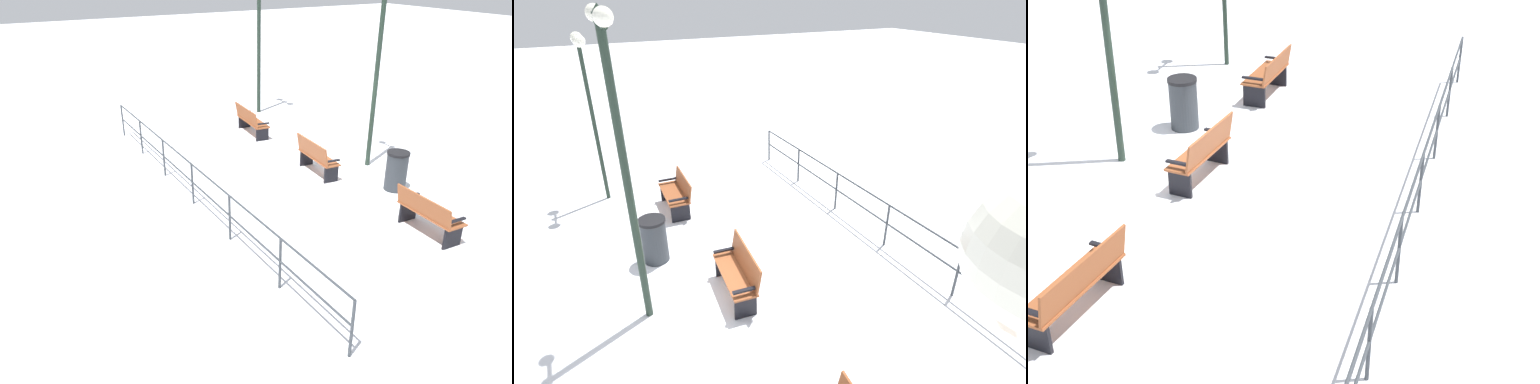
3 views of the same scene
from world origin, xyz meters
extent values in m
plane|color=white|center=(0.00, 0.00, 0.00)|extent=(80.00, 80.00, 0.00)
cube|color=brown|center=(0.03, -3.68, 0.47)|extent=(0.57, 1.46, 0.04)
cube|color=brown|center=(-0.23, -3.67, 0.70)|extent=(0.17, 1.44, 0.41)
cube|color=black|center=(0.00, -4.30, 0.24)|extent=(0.46, 0.07, 0.47)
cube|color=black|center=(0.05, -3.06, 0.24)|extent=(0.46, 0.07, 0.47)
cube|color=black|center=(0.02, -4.30, 0.59)|extent=(0.46, 0.09, 0.04)
cube|color=black|center=(0.07, -3.06, 0.59)|extent=(0.46, 0.09, 0.04)
cube|color=brown|center=(-0.08, 0.00, 0.46)|extent=(0.58, 1.49, 0.04)
cube|color=brown|center=(-0.30, 0.02, 0.71)|extent=(0.26, 1.46, 0.47)
cube|color=black|center=(-0.14, -0.63, 0.23)|extent=(0.40, 0.09, 0.46)
cube|color=black|center=(-0.01, 0.63, 0.23)|extent=(0.40, 0.09, 0.46)
cube|color=black|center=(-0.12, -0.63, 0.58)|extent=(0.40, 0.11, 0.04)
cube|color=black|center=(0.01, 0.62, 0.58)|extent=(0.40, 0.11, 0.04)
cube|color=brown|center=(0.03, 3.68, 0.43)|extent=(0.63, 1.68, 0.04)
cube|color=brown|center=(-0.21, 3.71, 0.67)|extent=(0.28, 1.64, 0.45)
cube|color=black|center=(-0.05, 2.97, 0.21)|extent=(0.42, 0.09, 0.43)
cube|color=black|center=(0.10, 4.40, 0.21)|extent=(0.42, 0.09, 0.43)
cube|color=black|center=(-0.03, 2.96, 0.55)|extent=(0.42, 0.11, 0.04)
cube|color=black|center=(0.12, 4.39, 0.55)|extent=(0.42, 0.11, 0.04)
cylinder|color=#1E2D23|center=(1.46, -0.20, 2.42)|extent=(0.13, 0.13, 4.84)
cylinder|color=#1E2D23|center=(1.46, 5.78, 2.38)|extent=(0.14, 0.14, 4.77)
cylinder|color=#383D42|center=(-3.65, -5.61, 0.50)|extent=(0.05, 0.05, 0.99)
cylinder|color=#383D42|center=(-3.65, -3.74, 0.50)|extent=(0.05, 0.05, 0.99)
cylinder|color=#383D42|center=(-3.65, -1.87, 0.50)|extent=(0.05, 0.05, 0.99)
cylinder|color=#383D42|center=(-3.65, 0.00, 0.50)|extent=(0.05, 0.05, 0.99)
cylinder|color=#383D42|center=(-3.65, 1.87, 0.50)|extent=(0.05, 0.05, 0.99)
cylinder|color=#383D42|center=(-3.65, 3.74, 0.50)|extent=(0.05, 0.05, 0.99)
cylinder|color=#383D42|center=(-3.65, 5.61, 0.50)|extent=(0.05, 0.05, 0.99)
cylinder|color=#383D42|center=(-3.65, 0.00, 0.99)|extent=(0.04, 11.21, 0.04)
cylinder|color=#383D42|center=(-3.65, 0.00, 0.55)|extent=(0.04, 11.21, 0.04)
cylinder|color=#2D3338|center=(0.96, -1.74, 0.46)|extent=(0.52, 0.52, 0.92)
cylinder|color=black|center=(0.96, -1.74, 0.95)|extent=(0.55, 0.55, 0.06)
camera|label=1|loc=(-7.47, -9.58, 5.16)|focal=34.48mm
camera|label=2|loc=(2.09, 5.64, 5.14)|focal=28.88mm
camera|label=3|loc=(-4.62, 9.90, 5.91)|focal=52.62mm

